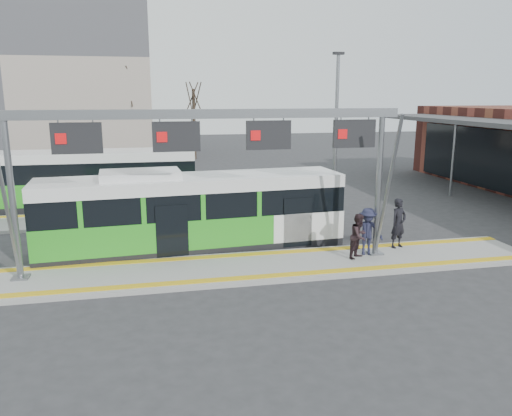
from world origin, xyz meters
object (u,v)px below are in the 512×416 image
(gantry, at_px, (213,142))
(passenger_b, at_px, (359,236))
(passenger_c, at_px, (367,231))
(hero_bus, at_px, (192,213))
(passenger_a, at_px, (398,223))

(gantry, height_order, passenger_b, gantry)
(passenger_c, bearing_deg, hero_bus, 173.80)
(passenger_b, relative_size, passenger_c, 0.93)
(hero_bus, bearing_deg, passenger_c, -25.71)
(passenger_a, relative_size, passenger_c, 1.09)
(passenger_a, height_order, passenger_b, passenger_a)
(passenger_b, bearing_deg, passenger_c, -3.75)
(hero_bus, bearing_deg, passenger_b, -29.79)
(gantry, xyz_separation_m, passenger_a, (7.02, 0.62, -3.21))
(gantry, relative_size, passenger_b, 8.13)
(passenger_b, bearing_deg, passenger_a, -13.50)
(passenger_a, xyz_separation_m, passenger_b, (-1.96, -0.87, -0.14))
(hero_bus, bearing_deg, gantry, -81.78)
(gantry, relative_size, passenger_a, 6.94)
(passenger_a, bearing_deg, passenger_b, -176.59)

